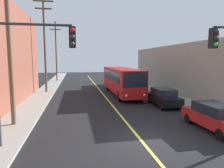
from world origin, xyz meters
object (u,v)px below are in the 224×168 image
parked_car_black (163,97)px  utility_pole_far (56,49)px  city_bus (121,80)px  utility_pole_near (9,32)px  traffic_signal_left_corner (30,58)px  parked_car_blue (135,85)px  fire_hydrant (209,107)px  utility_pole_mid (45,41)px  parked_car_red (215,116)px

parked_car_black → utility_pole_far: size_ratio=0.39×
city_bus → utility_pole_near: 14.82m
utility_pole_far → traffic_signal_left_corner: (1.49, -31.18, -2.07)m
parked_car_blue → utility_pole_near: utility_pole_near is taller
utility_pole_near → parked_car_black: bearing=17.4°
utility_pole_far → fire_hydrant: bearing=-63.3°
city_bus → parked_car_blue: 3.48m
parked_car_black → utility_pole_mid: (-11.64, 9.72, 5.77)m
utility_pole_near → city_bus: bearing=48.3°
parked_car_red → parked_car_black: 6.63m
city_bus → traffic_signal_left_corner: (-7.61, -14.07, 2.49)m
traffic_signal_left_corner → fire_hydrant: bearing=17.2°
parked_car_black → parked_car_blue: bearing=89.4°
parked_car_black → fire_hydrant: (2.24, -3.36, -0.26)m
city_bus → parked_car_black: 7.37m
fire_hydrant → city_bus: bearing=114.4°
parked_car_red → parked_car_black: same height
parked_car_black → parked_car_blue: (0.09, 9.11, 0.00)m
utility_pole_mid → utility_pole_near: bearing=-91.0°
utility_pole_near → utility_pole_far: (0.37, 27.74, 0.44)m
parked_car_black → fire_hydrant: 4.05m
utility_pole_near → fire_hydrant: (14.12, 0.36, -5.35)m
parked_car_black → traffic_signal_left_corner: traffic_signal_left_corner is taller
parked_car_red → utility_pole_far: utility_pole_far is taller
city_bus → parked_car_blue: size_ratio=2.74×
parked_car_red → fire_hydrant: (1.96, 3.26, -0.26)m
utility_pole_mid → traffic_signal_left_corner: size_ratio=1.98×
city_bus → fire_hydrant: (4.65, -10.26, -1.23)m
parked_car_blue → utility_pole_near: bearing=-133.0°
traffic_signal_left_corner → fire_hydrant: 13.37m
utility_pole_far → parked_car_blue: bearing=-52.1°
fire_hydrant → parked_car_black: bearing=123.7°
utility_pole_mid → utility_pole_far: 14.29m
parked_car_blue → utility_pole_mid: 13.09m
utility_pole_near → utility_pole_mid: (0.24, 13.45, 0.68)m
utility_pole_near → utility_pole_mid: utility_pole_mid is taller
city_bus → utility_pole_near: utility_pole_near is taller
utility_pole_far → parked_car_black: bearing=-64.4°
parked_car_black → utility_pole_mid: utility_pole_mid is taller
utility_pole_mid → fire_hydrant: (13.88, -13.08, -6.03)m
utility_pole_near → utility_pole_mid: size_ratio=0.89×
parked_car_black → traffic_signal_left_corner: bearing=-144.4°
parked_car_red → utility_pole_far: bearing=111.0°
parked_car_red → fire_hydrant: 3.81m
utility_pole_far → parked_car_red: bearing=-69.0°
traffic_signal_left_corner → parked_car_red: bearing=3.0°
utility_pole_mid → traffic_signal_left_corner: bearing=-84.5°
parked_car_black → fire_hydrant: bearing=-56.3°
parked_car_red → parked_car_black: size_ratio=1.00×
parked_car_blue → utility_pole_mid: bearing=177.0°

